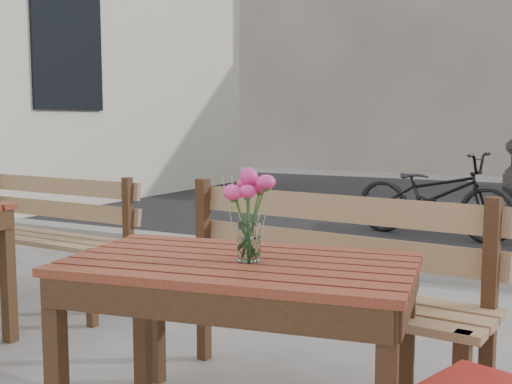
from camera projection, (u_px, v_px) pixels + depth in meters
street at (477, 232)px, 6.58m from camera, size 30.00×8.12×0.12m
main_table at (239, 294)px, 2.15m from camera, size 1.24×0.85×0.71m
main_bench at (319, 269)px, 2.66m from camera, size 1.50×0.58×0.91m
main_vase at (249, 203)px, 2.09m from camera, size 0.17×0.17×0.31m
second_bench at (47, 223)px, 4.12m from camera, size 1.39×0.48×0.85m
bicycle at (433, 195)px, 6.38m from camera, size 1.72×0.85×0.86m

